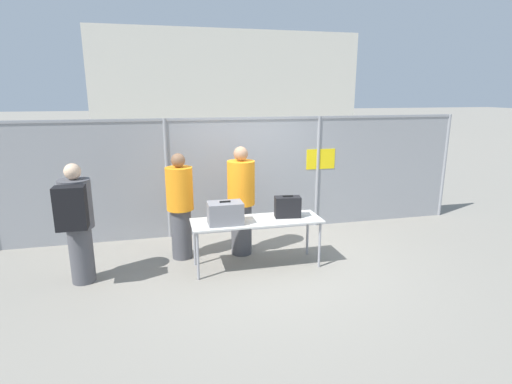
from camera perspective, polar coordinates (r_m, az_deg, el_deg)
name	(u,v)px	position (r m, az deg, el deg)	size (l,w,h in m)	color
ground_plane	(268,264)	(6.46, 1.75, -10.28)	(120.00, 120.00, 0.00)	gray
fence_section	(246,173)	(7.65, -1.40, 2.74)	(8.89, 0.07, 2.22)	gray
inspection_table	(257,224)	(6.15, 0.10, -4.54)	(2.00, 0.65, 0.76)	silver
suitcase_grey	(225,213)	(5.92, -4.41, -3.02)	(0.51, 0.33, 0.35)	slate
suitcase_black	(288,207)	(6.24, 4.54, -2.13)	(0.42, 0.26, 0.35)	black
traveler_hooded	(77,220)	(6.04, -24.23, -3.65)	(0.43, 0.66, 1.73)	#4C4C51
security_worker_near	(241,200)	(6.58, -2.13, -1.10)	(0.45, 0.45, 1.82)	#4C4C51
security_worker_far	(180,205)	(6.54, -10.77, -1.85)	(0.43, 0.43, 1.74)	#4C4C51
utility_trailer	(285,194)	(9.27, 4.18, -0.28)	(3.65, 2.12, 0.64)	#4C6B47
distant_hangar	(216,85)	(33.19, -5.69, 15.00)	(17.42, 13.54, 6.56)	beige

